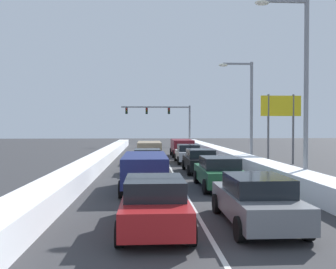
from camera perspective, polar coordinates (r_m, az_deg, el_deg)
The scene contains 18 objects.
ground_plane at distance 24.96m, azimuth 0.55°, elevation -5.58°, with size 132.50×132.50×0.00m, color #333335.
lane_stripe_between_right_lane_and_center_lane at distance 30.01m, azimuth -0.12°, elevation -4.42°, with size 0.14×56.06×0.01m, color silver.
snow_bank_right_shoulder at distance 30.73m, azimuth 9.81°, elevation -3.47°, with size 1.48×56.06×0.90m, color white.
snow_bank_left_shoulder at distance 30.14m, azimuth -10.25°, elevation -3.57°, with size 1.41×56.06×0.89m, color white.
sedan_gray_right_lane_nearest at distance 11.35m, azimuth 13.71°, elevation -9.99°, with size 2.00×4.50×1.51m.
sedan_green_right_lane_second at distance 17.71m, azimuth 8.03°, elevation -5.91°, with size 2.00×4.50×1.51m.
sedan_black_right_lane_third at distance 23.55m, azimuth 5.07°, elevation -4.13°, with size 2.00×4.50×1.51m.
sedan_silver_right_lane_fourth at distance 29.67m, azimuth 3.17°, elevation -3.01°, with size 2.00×4.50×1.51m.
suv_maroon_right_lane_fifth at distance 36.13m, azimuth 2.20°, elevation -1.85°, with size 2.16×4.90×1.67m.
sedan_red_center_lane_nearest at distance 10.62m, azimuth -2.15°, elevation -10.73°, with size 2.00×4.50×1.51m.
suv_navy_center_lane_second at distance 16.82m, azimuth -3.66°, elevation -5.42°, with size 2.16×4.90×1.67m.
sedan_charcoal_center_lane_third at distance 23.69m, azimuth -3.26°, elevation -4.09°, with size 2.00×4.50×1.51m.
suv_tan_center_lane_fourth at distance 30.84m, azimuth -2.97°, elevation -2.38°, with size 2.16×4.90×1.67m.
sedan_white_center_lane_fifth at distance 37.44m, azimuth -3.43°, elevation -2.12°, with size 2.00×4.50×1.51m.
traffic_light_gantry at distance 55.39m, azimuth -0.39°, elevation 3.07°, with size 10.60×0.47×6.20m.
street_lamp_right_near at distance 18.76m, azimuth 20.02°, elevation 8.60°, with size 2.66×0.36×9.13m.
street_lamp_right_mid at distance 28.38m, azimuth 12.30°, elevation 4.82°, with size 2.66×0.36×7.90m.
roadside_sign_right at distance 29.78m, azimuth 17.35°, elevation 3.22°, with size 3.20×0.16×5.50m.
Camera 1 is at (-1.69, -4.34, 2.97)m, focal length 38.69 mm.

